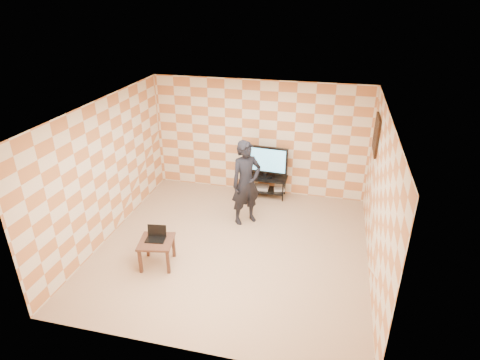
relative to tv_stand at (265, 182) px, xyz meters
The scene contains 14 objects.
floor 2.28m from the tv_stand, 95.49° to the right, with size 5.00×5.00×0.00m, color tan.
wall_back 1.04m from the tv_stand, 129.18° to the left, with size 5.00×0.02×2.70m, color beige.
wall_front 4.84m from the tv_stand, 92.60° to the right, with size 5.00×0.02×2.70m, color beige.
wall_left 3.65m from the tv_stand, 140.53° to the right, with size 0.02×5.00×2.70m, color beige.
wall_right 3.34m from the tv_stand, 44.38° to the right, with size 0.02×5.00×2.70m, color beige.
ceiling 3.24m from the tv_stand, 95.49° to the right, with size 5.00×5.00×0.02m, color white.
wall_art 2.84m from the tv_stand, 16.92° to the right, with size 0.04×0.72×0.72m.
tv_stand is the anchor object (origin of this frame).
tv 0.55m from the tv_stand, 85.78° to the right, with size 1.04×0.22×0.75m.
dvd_player 0.20m from the tv_stand, behind, with size 0.40×0.29×0.07m, color #BEBEC0.
game_console 0.38m from the tv_stand, ahead, with size 0.24×0.18×0.05m, color silver.
side_table 3.36m from the tv_stand, 114.41° to the right, with size 0.68×0.68×0.50m.
laptop 3.31m from the tv_stand, 115.29° to the right, with size 0.37×0.31×0.23m.
person 1.36m from the tv_stand, 98.44° to the right, with size 0.66×0.43×1.80m, color black.
Camera 1 is at (1.63, -6.18, 4.48)m, focal length 30.00 mm.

